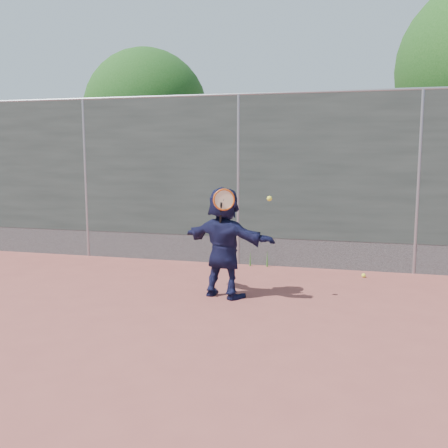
# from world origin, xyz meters

# --- Properties ---
(ground) EXTENTS (80.00, 80.00, 0.00)m
(ground) POSITION_xyz_m (0.00, 0.00, 0.00)
(ground) COLOR #9E4C42
(ground) RESTS_ON ground
(player) EXTENTS (1.49, 0.89, 1.53)m
(player) POSITION_xyz_m (0.27, 1.41, 0.77)
(player) COLOR #16183C
(player) RESTS_ON ground
(ball_ground) EXTENTS (0.07, 0.07, 0.07)m
(ball_ground) POSITION_xyz_m (2.19, 3.01, 0.03)
(ball_ground) COLOR yellow
(ball_ground) RESTS_ON ground
(fence) EXTENTS (20.00, 0.06, 3.03)m
(fence) POSITION_xyz_m (-0.00, 3.50, 1.58)
(fence) COLOR #38423D
(fence) RESTS_ON ground
(swing_action) EXTENTS (0.76, 0.19, 0.51)m
(swing_action) POSITION_xyz_m (0.38, 1.22, 1.36)
(swing_action) COLOR #C34C12
(swing_action) RESTS_ON ground
(tree_left) EXTENTS (3.15, 3.00, 4.53)m
(tree_left) POSITION_xyz_m (-2.85, 6.55, 2.94)
(tree_left) COLOR #382314
(tree_left) RESTS_ON ground
(weed_clump) EXTENTS (0.68, 0.07, 0.30)m
(weed_clump) POSITION_xyz_m (0.29, 3.38, 0.13)
(weed_clump) COLOR #387226
(weed_clump) RESTS_ON ground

